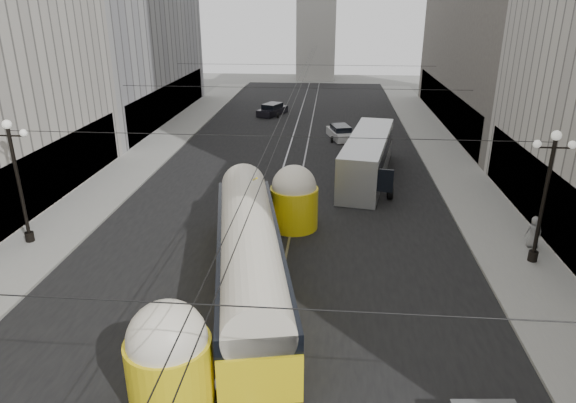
# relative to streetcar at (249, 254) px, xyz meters

# --- Properties ---
(road) EXTENTS (20.00, 85.00, 0.02)m
(road) POSITION_rel_streetcar_xyz_m (0.50, 18.11, -1.78)
(road) COLOR black
(road) RESTS_ON ground
(sidewalk_left) EXTENTS (4.00, 72.00, 0.15)m
(sidewalk_left) POSITION_rel_streetcar_xyz_m (-11.50, 21.61, -1.71)
(sidewalk_left) COLOR gray
(sidewalk_left) RESTS_ON ground
(sidewalk_right) EXTENTS (4.00, 72.00, 0.15)m
(sidewalk_right) POSITION_rel_streetcar_xyz_m (12.50, 21.61, -1.71)
(sidewalk_right) COLOR gray
(sidewalk_right) RESTS_ON ground
(rail_left) EXTENTS (0.12, 85.00, 0.04)m
(rail_left) POSITION_rel_streetcar_xyz_m (-0.25, 18.11, -1.78)
(rail_left) COLOR gray
(rail_left) RESTS_ON ground
(rail_right) EXTENTS (0.12, 85.00, 0.04)m
(rail_right) POSITION_rel_streetcar_xyz_m (1.25, 18.11, -1.78)
(rail_right) COLOR gray
(rail_right) RESTS_ON ground
(lamppost_left_mid) EXTENTS (1.86, 0.44, 6.37)m
(lamppost_left_mid) POSITION_rel_streetcar_xyz_m (-12.10, 3.61, 1.96)
(lamppost_left_mid) COLOR black
(lamppost_left_mid) RESTS_ON sidewalk_left
(lamppost_right_mid) EXTENTS (1.86, 0.44, 6.37)m
(lamppost_right_mid) POSITION_rel_streetcar_xyz_m (13.10, 3.61, 1.96)
(lamppost_right_mid) COLOR black
(lamppost_right_mid) RESTS_ON sidewalk_right
(catenary) EXTENTS (25.00, 72.00, 0.23)m
(catenary) POSITION_rel_streetcar_xyz_m (0.62, 17.11, 4.10)
(catenary) COLOR black
(catenary) RESTS_ON ground
(streetcar) EXTENTS (5.40, 16.33, 3.64)m
(streetcar) POSITION_rel_streetcar_xyz_m (0.00, 0.00, 0.00)
(streetcar) COLOR yellow
(streetcar) RESTS_ON ground
(city_bus) EXTENTS (4.57, 12.36, 3.06)m
(city_bus) POSITION_rel_streetcar_xyz_m (5.89, 15.78, -0.10)
(city_bus) COLOR #AAADB0
(city_bus) RESTS_ON ground
(sedan_white_far) EXTENTS (2.66, 4.27, 1.26)m
(sedan_white_far) POSITION_rel_streetcar_xyz_m (4.14, 26.77, -1.21)
(sedan_white_far) COLOR white
(sedan_white_far) RESTS_ON ground
(sedan_dark_far) EXTENTS (3.19, 4.45, 1.30)m
(sedan_dark_far) POSITION_rel_streetcar_xyz_m (-3.23, 36.62, -1.19)
(sedan_dark_far) COLOR black
(sedan_dark_far) RESTS_ON ground
(pedestrian_sidewalk_right) EXTENTS (0.81, 0.51, 1.64)m
(pedestrian_sidewalk_right) POSITION_rel_streetcar_xyz_m (13.59, 5.16, -0.81)
(pedestrian_sidewalk_right) COLOR slate
(pedestrian_sidewalk_right) RESTS_ON sidewalk_right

